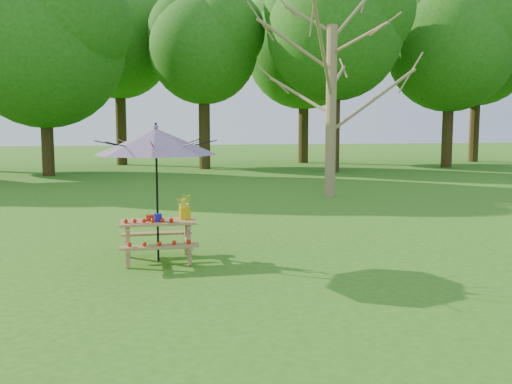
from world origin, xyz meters
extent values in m
plane|color=#346C14|center=(0.00, 0.00, 0.00)|extent=(120.00, 120.00, 0.00)
cylinder|color=#947550|center=(6.62, 11.56, 2.61)|extent=(0.43, 0.43, 5.22)
cube|color=#AA714C|center=(1.06, 4.08, 0.65)|extent=(1.20, 0.62, 0.04)
cube|color=#AA714C|center=(1.06, 3.53, 0.36)|extent=(1.20, 0.22, 0.04)
cube|color=#AA714C|center=(1.06, 4.63, 0.36)|extent=(1.20, 0.22, 0.04)
cylinder|color=black|center=(1.06, 4.08, 1.12)|extent=(0.04, 0.04, 2.25)
cone|color=teal|center=(1.06, 4.08, 1.95)|extent=(2.16, 2.16, 0.42)
sphere|color=teal|center=(1.06, 4.08, 2.18)|extent=(0.08, 0.08, 0.08)
cube|color=red|center=(0.94, 4.10, 0.72)|extent=(0.14, 0.12, 0.10)
cylinder|color=#1616B8|center=(1.06, 3.98, 0.74)|extent=(0.13, 0.13, 0.13)
cube|color=#F0E4D0|center=(1.00, 4.27, 0.71)|extent=(0.13, 0.13, 0.07)
cylinder|color=gold|center=(1.50, 4.16, 0.77)|extent=(0.19, 0.19, 0.19)
imported|color=yellow|center=(1.50, 4.16, 0.95)|extent=(0.29, 0.26, 0.29)
camera|label=1|loc=(0.73, -5.17, 2.21)|focal=40.00mm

